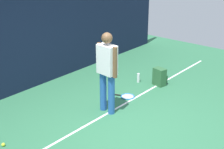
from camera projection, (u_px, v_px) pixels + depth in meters
ground_plane at (128, 128)px, 6.51m from camera, size 12.00×12.00×0.00m
back_fence at (26, 42)px, 7.88m from camera, size 10.00×0.10×2.28m
court_line at (101, 117)px, 6.92m from camera, size 9.00×0.05×0.00m
tennis_player at (107, 68)px, 6.79m from camera, size 0.25×0.53×1.70m
tennis_racket at (126, 96)px, 7.80m from camera, size 0.42×0.64×0.03m
backpack at (160, 77)px, 8.37m from camera, size 0.33×0.34×0.44m
tennis_ball_by_fence at (3, 145)px, 5.92m from camera, size 0.07×0.07×0.07m
water_bottle at (138, 78)px, 8.57m from camera, size 0.07×0.07×0.23m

